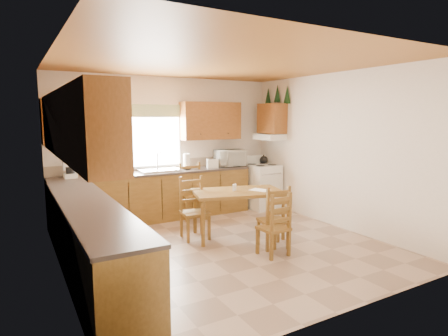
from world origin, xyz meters
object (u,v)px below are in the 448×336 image
microwave (230,158)px  chair_near_left (273,216)px  chair_near_right (273,224)px  chair_far_right (193,191)px  chair_far_left (195,209)px  stove (262,187)px  dining_table (238,214)px

microwave → chair_near_left: bearing=-99.2°
chair_near_right → chair_far_right: 2.30m
chair_near_right → chair_far_left: 1.37m
stove → dining_table: 2.00m
dining_table → chair_far_left: (-0.65, 0.25, 0.11)m
dining_table → stove: bearing=58.6°
microwave → chair_near_left: 2.47m
stove → dining_table: bearing=-139.4°
chair_near_right → chair_far_left: size_ratio=0.93×
microwave → chair_near_left: (-0.63, -2.31, -0.62)m
microwave → chair_near_right: microwave is taller
dining_table → chair_near_left: (0.19, -0.69, 0.09)m
stove → chair_near_right: (-1.46, -2.32, -0.01)m
microwave → chair_far_right: microwave is taller
chair_near_left → chair_far_left: (-0.84, 0.94, 0.02)m
dining_table → chair_near_left: bearing=-59.5°
microwave → chair_near_right: (-0.82, -2.58, -0.64)m
stove → chair_far_left: (-2.11, -1.12, 0.03)m
dining_table → chair_far_right: 1.36m
dining_table → chair_far_left: bearing=174.4°
stove → chair_far_right: bearing=178.2°
chair_near_right → microwave: bearing=-111.4°
chair_far_left → chair_far_right: 1.19m
microwave → chair_far_left: bearing=-131.0°
chair_far_right → microwave: bearing=21.9°
microwave → dining_table: (-0.81, -1.62, -0.71)m
chair_far_left → chair_far_right: chair_far_right is taller
chair_near_left → chair_far_left: 1.26m
stove → chair_near_right: bearing=-124.9°
chair_near_right → chair_near_left: bearing=-130.3°
stove → chair_far_right: size_ratio=0.87×
chair_far_left → chair_far_right: (0.48, 1.09, 0.04)m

